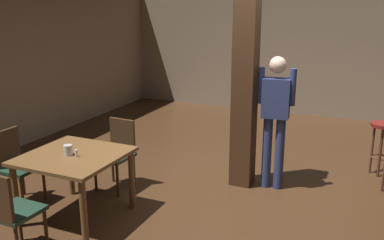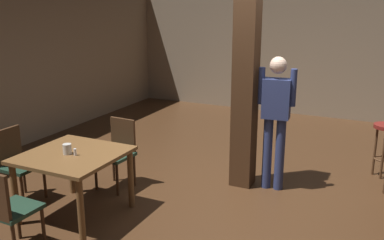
{
  "view_description": "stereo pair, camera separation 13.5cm",
  "coord_description": "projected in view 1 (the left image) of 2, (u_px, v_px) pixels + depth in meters",
  "views": [
    {
      "loc": [
        1.47,
        -4.7,
        2.36
      ],
      "look_at": [
        -0.63,
        0.03,
        0.92
      ],
      "focal_mm": 40.0,
      "sensor_mm": 36.0,
      "label": 1
    },
    {
      "loc": [
        1.6,
        -4.64,
        2.36
      ],
      "look_at": [
        -0.63,
        0.03,
        0.92
      ],
      "focal_mm": 40.0,
      "sensor_mm": 36.0,
      "label": 2
    }
  ],
  "objects": [
    {
      "name": "dining_table",
      "position": [
        75.0,
        164.0,
        4.7
      ],
      "size": [
        1.03,
        1.03,
        0.75
      ],
      "color": "brown",
      "rests_on": "ground_plane"
    },
    {
      "name": "chair_west",
      "position": [
        15.0,
        163.0,
        5.09
      ],
      "size": [
        0.43,
        0.43,
        0.89
      ],
      "color": "#1E3828",
      "rests_on": "ground_plane"
    },
    {
      "name": "ground_plane",
      "position": [
        237.0,
        197.0,
        5.35
      ],
      "size": [
        10.8,
        10.8,
        0.0
      ],
      "primitive_type": "plane",
      "color": "#422816"
    },
    {
      "name": "chair_south",
      "position": [
        9.0,
        210.0,
        3.95
      ],
      "size": [
        0.43,
        0.43,
        0.89
      ],
      "color": "#1E3828",
      "rests_on": "ground_plane"
    },
    {
      "name": "salt_shaker",
      "position": [
        76.0,
        153.0,
        4.6
      ],
      "size": [
        0.03,
        0.03,
        0.08
      ],
      "primitive_type": "cylinder",
      "color": "silver",
      "rests_on": "dining_table"
    },
    {
      "name": "wall_back",
      "position": [
        306.0,
        49.0,
        8.93
      ],
      "size": [
        8.0,
        0.1,
        2.8
      ],
      "primitive_type": "cube",
      "color": "gray",
      "rests_on": "ground_plane"
    },
    {
      "name": "pillar",
      "position": [
        245.0,
        80.0,
        5.39
      ],
      "size": [
        0.28,
        0.28,
        2.8
      ],
      "primitive_type": "cube",
      "color": "#422816",
      "rests_on": "ground_plane"
    },
    {
      "name": "chair_north",
      "position": [
        118.0,
        150.0,
        5.51
      ],
      "size": [
        0.45,
        0.45,
        0.89
      ],
      "color": "#1E3828",
      "rests_on": "ground_plane"
    },
    {
      "name": "bar_stool_mid",
      "position": [
        382.0,
        137.0,
        5.92
      ],
      "size": [
        0.33,
        0.33,
        0.75
      ],
      "color": "maroon",
      "rests_on": "ground_plane"
    },
    {
      "name": "standing_person",
      "position": [
        275.0,
        113.0,
        5.37
      ],
      "size": [
        0.47,
        0.23,
        1.72
      ],
      "color": "navy",
      "rests_on": "ground_plane"
    },
    {
      "name": "napkin_cup",
      "position": [
        68.0,
        150.0,
        4.63
      ],
      "size": [
        0.09,
        0.09,
        0.11
      ],
      "primitive_type": "cylinder",
      "color": "beige",
      "rests_on": "dining_table"
    }
  ]
}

